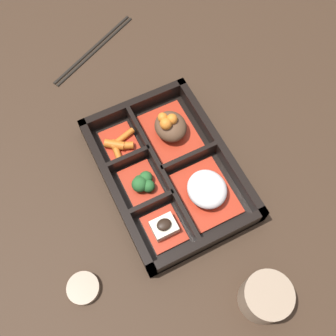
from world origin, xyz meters
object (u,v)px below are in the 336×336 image
Objects in this scene: bowl_rice at (207,190)px; tea_cup at (265,297)px; chopsticks at (94,49)px; sauce_dish at (83,288)px.

tea_cup is at bearing -1.94° from bowl_rice.
chopsticks is 0.50m from sauce_dish.
sauce_dish is (-0.14, -0.25, -0.03)m from tea_cup.
sauce_dish reaches higher than chopsticks.
bowl_rice is at bearing 101.67° from sauce_dish.
bowl_rice is 2.27× the size of sauce_dish.
bowl_rice is 0.54× the size of chopsticks.
bowl_rice is at bearing 178.06° from tea_cup.
chopsticks is at bearing -172.72° from bowl_rice.
tea_cup reaches higher than chopsticks.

